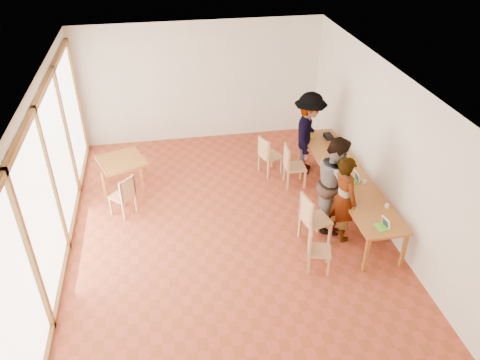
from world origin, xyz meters
name	(u,v)px	position (x,y,z in m)	size (l,w,h in m)	color
ground	(227,230)	(0.00, 0.00, 0.00)	(8.00, 8.00, 0.00)	#B0432A
wall_back	(201,82)	(0.00, 4.00, 1.50)	(6.00, 0.10, 3.00)	white
wall_front	(283,353)	(0.00, -4.00, 1.50)	(6.00, 0.10, 3.00)	white
wall_right	(385,149)	(3.00, 0.00, 1.50)	(0.10, 8.00, 3.00)	white
window_wall	(50,179)	(-2.96, 0.00, 1.50)	(0.10, 8.00, 3.00)	white
ceiling	(224,81)	(0.00, 0.00, 3.02)	(6.00, 8.00, 0.04)	white
communal_table	(346,176)	(2.50, 0.42, 0.70)	(0.80, 4.00, 0.75)	#AD6526
side_table	(122,163)	(-1.95, 1.78, 0.67)	(0.90, 0.90, 0.75)	#AD6526
chair_near	(315,245)	(1.31, -1.29, 0.51)	(0.48, 0.48, 0.44)	tan
chair_mid	(311,215)	(1.45, -0.61, 0.62)	(0.56, 0.56, 0.54)	tan
chair_far	(267,152)	(1.22, 1.90, 0.56)	(0.55, 0.55, 0.49)	tan
chair_empty	(291,162)	(1.61, 1.35, 0.58)	(0.46, 0.46, 0.50)	tan
chair_spare	(125,192)	(-1.89, 0.85, 0.54)	(0.58, 0.58, 0.47)	tan
person_near	(343,198)	(2.06, -0.53, 0.85)	(0.62, 0.41, 1.71)	gray
person_mid	(335,183)	(2.04, -0.14, 0.94)	(0.92, 0.71, 1.88)	gray
person_far	(308,134)	(2.14, 1.88, 0.95)	(1.23, 0.71, 1.91)	gray
laptop_near	(384,225)	(2.48, -1.32, 0.80)	(0.22, 0.25, 0.19)	#62D735
laptop_mid	(355,178)	(2.56, 0.15, 0.80)	(0.21, 0.24, 0.19)	#62D735
laptop_far	(336,162)	(2.41, 0.80, 0.81)	(0.23, 0.26, 0.21)	#62D735
yellow_mug	(311,136)	(2.28, 2.03, 0.79)	(0.11, 0.11, 0.09)	#F4F633
green_bottle	(307,131)	(2.19, 2.13, 0.89)	(0.07, 0.07, 0.28)	#1B6E1C
clear_glass	(365,182)	(2.70, -0.01, 0.80)	(0.07, 0.07, 0.09)	silver
condiment_cup	(387,206)	(2.80, -0.79, 0.78)	(0.08, 0.08, 0.06)	white
pink_phone	(360,179)	(2.69, 0.17, 0.76)	(0.05, 0.10, 0.01)	#F54C7F
black_pouch	(328,136)	(2.66, 1.96, 0.80)	(0.16, 0.26, 0.09)	black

